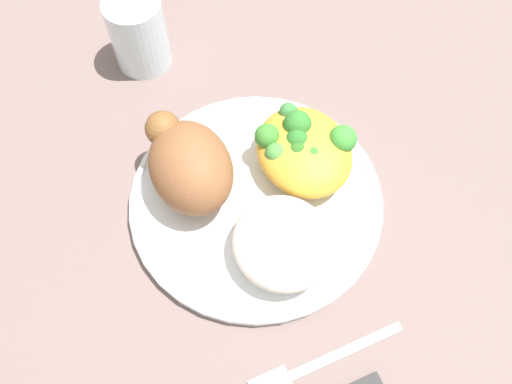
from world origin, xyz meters
TOP-DOWN VIEW (x-y plane):
  - ground_plane at (0.00, 0.00)m, footprint 2.00×2.00m
  - plate at (0.00, 0.00)m, footprint 0.25×0.25m
  - roasted_chicken at (0.04, 0.05)m, footprint 0.11×0.08m
  - rice_pile at (-0.06, -0.00)m, footprint 0.09×0.09m
  - mac_cheese_with_broccoli at (0.02, -0.06)m, footprint 0.11×0.09m
  - fork at (-0.16, 0.01)m, footprint 0.02×0.14m
  - water_glass at (0.22, 0.05)m, footprint 0.06×0.06m

SIDE VIEW (x-z plane):
  - ground_plane at x=0.00m, z-range 0.00..0.00m
  - fork at x=-0.16m, z-range 0.00..0.01m
  - plate at x=0.00m, z-range 0.00..0.01m
  - rice_pile at x=-0.06m, z-range 0.01..0.06m
  - mac_cheese_with_broccoli at x=0.02m, z-range 0.01..0.06m
  - water_glass at x=0.22m, z-range 0.00..0.08m
  - roasted_chicken at x=0.04m, z-range 0.01..0.08m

